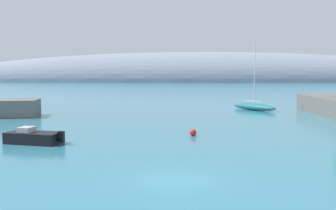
# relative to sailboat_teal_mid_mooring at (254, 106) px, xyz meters

# --- Properties ---
(water) EXTENTS (600.00, 600.00, 0.00)m
(water) POSITION_rel_sailboat_teal_mid_mooring_xyz_m (-11.43, -38.54, -0.56)
(water) COLOR teal
(water) RESTS_ON ground
(distant_ridge) EXTENTS (320.14, 50.58, 34.42)m
(distant_ridge) POSITION_rel_sailboat_teal_mid_mooring_xyz_m (3.63, 173.60, -0.56)
(distant_ridge) COLOR gray
(distant_ridge) RESTS_ON ground
(sailboat_teal_mid_mooring) EXTENTS (6.22, 7.53, 9.92)m
(sailboat_teal_mid_mooring) POSITION_rel_sailboat_teal_mid_mooring_xyz_m (0.00, 0.00, 0.00)
(sailboat_teal_mid_mooring) COLOR #1E6B70
(sailboat_teal_mid_mooring) RESTS_ON water
(motorboat_black_foreground) EXTENTS (4.90, 2.92, 1.29)m
(motorboat_black_foreground) POSITION_rel_sailboat_teal_mid_mooring_xyz_m (-22.56, -27.96, -0.07)
(motorboat_black_foreground) COLOR black
(motorboat_black_foreground) RESTS_ON water
(mooring_buoy_red) EXTENTS (0.60, 0.60, 0.60)m
(mooring_buoy_red) POSITION_rel_sailboat_teal_mid_mooring_xyz_m (-9.90, -24.02, -0.26)
(mooring_buoy_red) COLOR red
(mooring_buoy_red) RESTS_ON water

